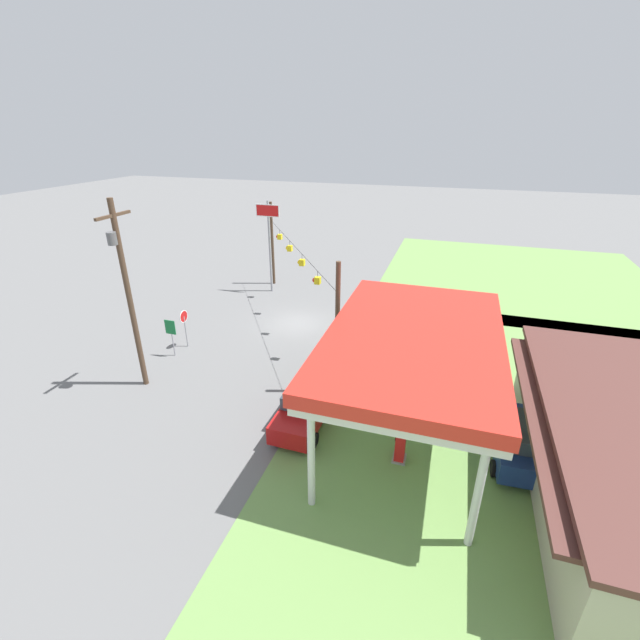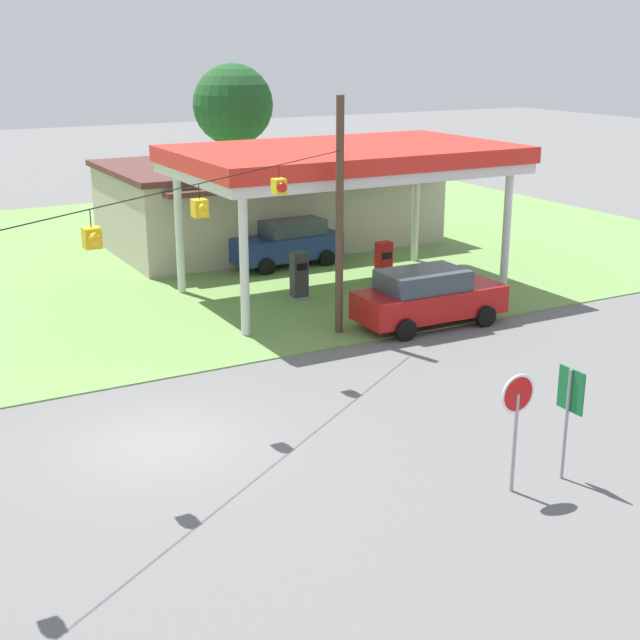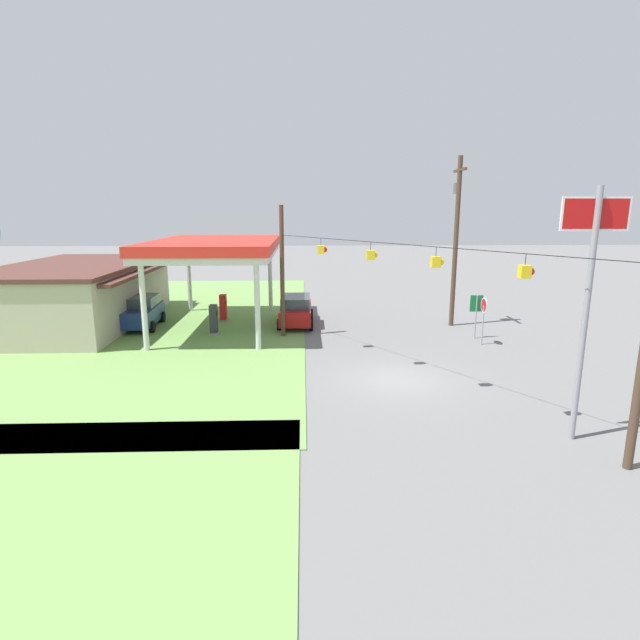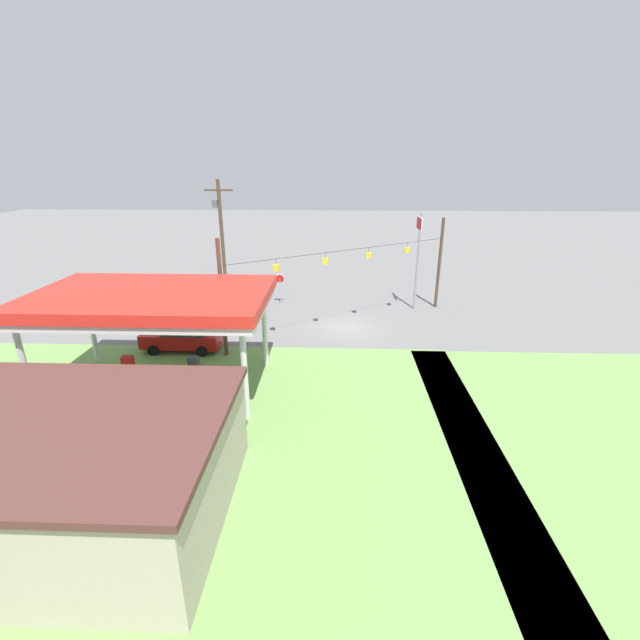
{
  "view_description": "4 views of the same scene",
  "coord_description": "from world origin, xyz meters",
  "views": [
    {
      "loc": [
        26.04,
        10.02,
        12.95
      ],
      "look_at": [
        4.95,
        3.3,
        2.87
      ],
      "focal_mm": 24.0,
      "sensor_mm": 36.0,
      "label": 1
    },
    {
      "loc": [
        -5.7,
        -17.74,
        8.63
      ],
      "look_at": [
        4.4,
        0.66,
        2.07
      ],
      "focal_mm": 50.0,
      "sensor_mm": 36.0,
      "label": 2
    },
    {
      "loc": [
        -19.64,
        3.86,
        6.93
      ],
      "look_at": [
        3.82,
        3.06,
        1.74
      ],
      "focal_mm": 28.0,
      "sensor_mm": 36.0,
      "label": 3
    },
    {
      "loc": [
        0.79,
        28.75,
        11.17
      ],
      "look_at": [
        1.76,
        3.12,
        1.69
      ],
      "focal_mm": 24.0,
      "sensor_mm": 36.0,
      "label": 4
    }
  ],
  "objects": [
    {
      "name": "stop_sign_roadside",
      "position": [
        5.41,
        -5.5,
        1.81
      ],
      "size": [
        0.8,
        0.08,
        2.5
      ],
      "rotation": [
        0.0,
        0.0,
        3.14
      ],
      "color": "#99999E",
      "rests_on": "ground"
    },
    {
      "name": "fuel_pump_far",
      "position": [
        11.61,
        8.95,
        0.81
      ],
      "size": [
        0.71,
        0.56,
        1.7
      ],
      "color": "gray",
      "rests_on": "ground"
    },
    {
      "name": "ground_plane",
      "position": [
        0.0,
        0.0,
        0.0
      ],
      "size": [
        160.0,
        160.0,
        0.0
      ],
      "primitive_type": "plane",
      "color": "slate"
    },
    {
      "name": "fuel_pump_near",
      "position": [
        8.12,
        8.95,
        0.81
      ],
      "size": [
        0.71,
        0.56,
        1.7
      ],
      "color": "gray",
      "rests_on": "ground"
    },
    {
      "name": "car_at_pumps_rear",
      "position": [
        9.95,
        13.58,
        0.97
      ],
      "size": [
        4.53,
        2.29,
        1.88
      ],
      "rotation": [
        0.0,
        0.0,
        3.2
      ],
      "color": "navy",
      "rests_on": "ground"
    },
    {
      "name": "signal_span_gantry",
      "position": [
        0.0,
        -0.01,
        3.95
      ],
      "size": [
        15.14,
        10.24,
        7.19
      ],
      "color": "#4C3828",
      "rests_on": "ground"
    },
    {
      "name": "tree_behind_station",
      "position": [
        12.84,
        25.28,
        5.56
      ],
      "size": [
        4.11,
        4.11,
        7.65
      ],
      "color": "#4C3828",
      "rests_on": "ground"
    },
    {
      "name": "gas_station_canopy",
      "position": [
        9.86,
        8.95,
        4.74
      ],
      "size": [
        11.5,
        7.0,
        5.24
      ],
      "color": "silver",
      "rests_on": "ground"
    },
    {
      "name": "car_at_pumps_front",
      "position": [
        10.3,
        4.33,
        0.95
      ],
      "size": [
        4.89,
        2.17,
        1.84
      ],
      "rotation": [
        0.0,
        0.0,
        -0.02
      ],
      "color": "#AD1414",
      "rests_on": "ground"
    },
    {
      "name": "gas_station_store",
      "position": [
        11.22,
        17.78,
        1.87
      ],
      "size": [
        14.04,
        8.35,
        3.71
      ],
      "color": "#B2A893",
      "rests_on": "ground"
    },
    {
      "name": "grass_verge_station_corner",
      "position": [
        11.86,
        17.8,
        0.02
      ],
      "size": [
        36.0,
        28.0,
        0.04
      ],
      "primitive_type": "cube",
      "color": "#6B934C",
      "rests_on": "ground"
    },
    {
      "name": "route_sign",
      "position": [
        6.73,
        -5.57,
        1.71
      ],
      "size": [
        0.1,
        0.7,
        2.4
      ],
      "color": "gray",
      "rests_on": "ground"
    }
  ]
}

